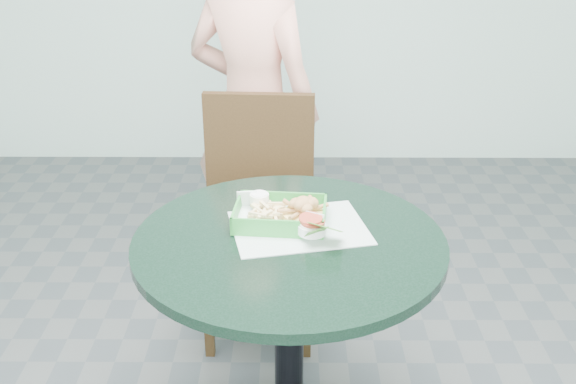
{
  "coord_description": "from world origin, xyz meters",
  "views": [
    {
      "loc": [
        0.01,
        -1.63,
        1.67
      ],
      "look_at": [
        -0.0,
        0.1,
        0.86
      ],
      "focal_mm": 42.0,
      "sensor_mm": 36.0,
      "label": 1
    }
  ],
  "objects_px": {
    "dining_chair": "(259,200)",
    "diner_person": "(253,101)",
    "crab_sandwich": "(303,213)",
    "sauce_ramekin": "(258,205)",
    "cafe_table": "(289,296)",
    "food_basket": "(280,224)"
  },
  "relations": [
    {
      "from": "cafe_table",
      "to": "dining_chair",
      "type": "bearing_deg",
      "value": 99.3
    },
    {
      "from": "cafe_table",
      "to": "dining_chair",
      "type": "height_order",
      "value": "dining_chair"
    },
    {
      "from": "crab_sandwich",
      "to": "sauce_ramekin",
      "type": "height_order",
      "value": "crab_sandwich"
    },
    {
      "from": "dining_chair",
      "to": "food_basket",
      "type": "bearing_deg",
      "value": -78.67
    },
    {
      "from": "dining_chair",
      "to": "diner_person",
      "type": "xyz_separation_m",
      "value": [
        -0.03,
        0.3,
        0.31
      ]
    },
    {
      "from": "food_basket",
      "to": "sauce_ramekin",
      "type": "height_order",
      "value": "sauce_ramekin"
    },
    {
      "from": "food_basket",
      "to": "crab_sandwich",
      "type": "relative_size",
      "value": 2.15
    },
    {
      "from": "cafe_table",
      "to": "diner_person",
      "type": "xyz_separation_m",
      "value": [
        -0.15,
        1.04,
        0.26
      ]
    },
    {
      "from": "dining_chair",
      "to": "food_basket",
      "type": "relative_size",
      "value": 3.59
    },
    {
      "from": "sauce_ramekin",
      "to": "crab_sandwich",
      "type": "bearing_deg",
      "value": -21.86
    },
    {
      "from": "cafe_table",
      "to": "food_basket",
      "type": "height_order",
      "value": "food_basket"
    },
    {
      "from": "diner_person",
      "to": "food_basket",
      "type": "relative_size",
      "value": 6.48
    },
    {
      "from": "diner_person",
      "to": "sauce_ramekin",
      "type": "bearing_deg",
      "value": 117.71
    },
    {
      "from": "cafe_table",
      "to": "crab_sandwich",
      "type": "height_order",
      "value": "crab_sandwich"
    },
    {
      "from": "sauce_ramekin",
      "to": "food_basket",
      "type": "bearing_deg",
      "value": -39.38
    },
    {
      "from": "crab_sandwich",
      "to": "dining_chair",
      "type": "bearing_deg",
      "value": 103.99
    },
    {
      "from": "diner_person",
      "to": "crab_sandwich",
      "type": "distance_m",
      "value": 0.97
    },
    {
      "from": "diner_person",
      "to": "food_basket",
      "type": "height_order",
      "value": "diner_person"
    },
    {
      "from": "dining_chair",
      "to": "cafe_table",
      "type": "bearing_deg",
      "value": -77.72
    },
    {
      "from": "food_basket",
      "to": "crab_sandwich",
      "type": "height_order",
      "value": "crab_sandwich"
    },
    {
      "from": "dining_chair",
      "to": "food_basket",
      "type": "xyz_separation_m",
      "value": [
        0.1,
        -0.65,
        0.23
      ]
    },
    {
      "from": "dining_chair",
      "to": "diner_person",
      "type": "bearing_deg",
      "value": 99.09
    }
  ]
}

